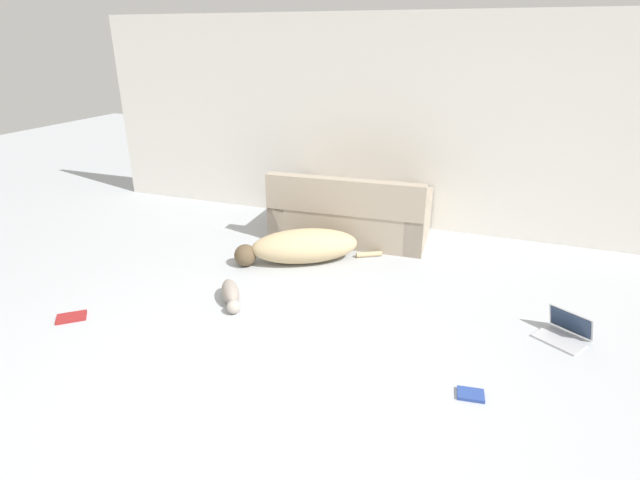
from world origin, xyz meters
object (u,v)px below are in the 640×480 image
couch (351,216)px  book_red (71,317)px  laptop_open (566,329)px  dog (301,247)px  cat (231,294)px  book_blue (471,394)px

couch → book_red: 3.07m
laptop_open → couch: bearing=177.8°
dog → cat: bearing=45.8°
dog → book_red: dog is taller
couch → cat: 1.96m
laptop_open → book_red: laptop_open is taller
laptop_open → book_blue: size_ratio=2.42×
dog → laptop_open: bearing=136.3°
couch → laptop_open: bearing=143.4°
book_red → book_blue: (3.21, 0.17, 0.00)m
cat → book_red: cat is taller
laptop_open → dog: bearing=-162.3°
laptop_open → book_red: bearing=-132.3°
dog → book_blue: size_ratio=7.59×
cat → book_red: bearing=-94.0°
cat → laptop_open: 2.76m
cat → laptop_open: laptop_open is taller
book_red → book_blue: size_ratio=1.46×
couch → book_blue: (1.58, -2.42, -0.24)m
laptop_open → cat: bearing=-139.9°
laptop_open → book_blue: bearing=-91.8°
laptop_open → book_blue: laptop_open is taller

